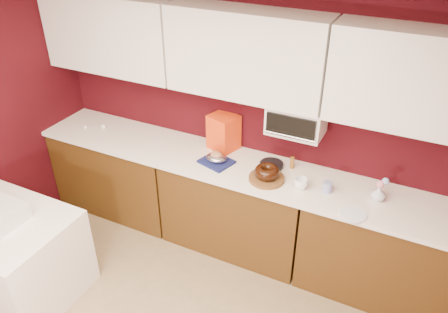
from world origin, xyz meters
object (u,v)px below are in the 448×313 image
toaster_oven (297,119)px  flower_vase (378,193)px  dining_table (14,257)px  blue_jar (328,187)px  bundt_cake (267,172)px  foil_ham_nest (216,157)px  pandoro_box (224,132)px  coffee_mug (301,183)px

toaster_oven → flower_vase: size_ratio=3.37×
dining_table → blue_jar: bearing=30.4°
toaster_oven → bundt_cake: 0.49m
foil_ham_nest → dining_table: bearing=-133.4°
dining_table → flower_vase: bearing=27.8°
dining_table → pandoro_box: pandoro_box is taller
bundt_cake → flower_vase: 0.88m
bundt_cake → blue_jar: size_ratio=2.31×
bundt_cake → blue_jar: bundt_cake is taller
flower_vase → toaster_oven: bearing=169.1°
foil_ham_nest → flower_vase: (1.37, 0.07, 0.01)m
pandoro_box → blue_jar: (1.05, -0.26, -0.12)m
dining_table → foil_ham_nest: size_ratio=5.47×
toaster_oven → pandoro_box: toaster_oven is taller
toaster_oven → bundt_cake: bearing=-116.4°
pandoro_box → coffee_mug: bearing=-2.0°
flower_vase → foil_ham_nest: bearing=-177.1°
toaster_oven → flower_vase: bearing=-10.9°
toaster_oven → dining_table: 2.59m
coffee_mug → pandoro_box: bearing=159.9°
bundt_cake → flower_vase: size_ratio=1.56×
bundt_cake → foil_ham_nest: bundt_cake is taller
foil_ham_nest → coffee_mug: bearing=-3.1°
bundt_cake → foil_ham_nest: size_ratio=1.14×
blue_jar → flower_vase: flower_vase is taller
dining_table → pandoro_box: 2.06m
bundt_cake → pandoro_box: bearing=150.0°
dining_table → flower_vase: flower_vase is taller
bundt_cake → coffee_mug: (0.29, 0.01, -0.03)m
flower_vase → coffee_mug: bearing=-169.0°
blue_jar → toaster_oven: bearing=150.0°
toaster_oven → coffee_mug: (0.16, -0.26, -0.42)m
coffee_mug → foil_ham_nest: bearing=176.9°
bundt_cake → flower_vase: bearing=8.1°
bundt_cake → coffee_mug: bundt_cake is taller
foil_ham_nest → blue_jar: blue_jar is taller
dining_table → pandoro_box: bearing=53.3°
flower_vase → dining_table: bearing=-152.2°
dining_table → foil_ham_nest: (1.22, 1.29, 0.58)m
toaster_oven → dining_table: toaster_oven is taller
coffee_mug → dining_table: bearing=-148.1°
dining_table → foil_ham_nest: foil_ham_nest is taller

